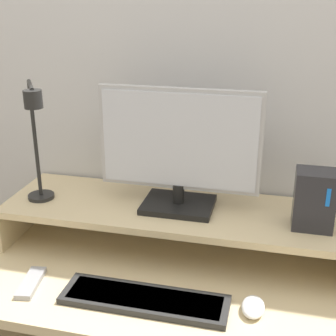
{
  "coord_description": "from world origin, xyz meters",
  "views": [
    {
      "loc": [
        0.29,
        -0.84,
        1.56
      ],
      "look_at": [
        0.0,
        0.34,
        1.09
      ],
      "focal_mm": 50.0,
      "sensor_mm": 36.0,
      "label": 1
    }
  ],
  "objects_px": {
    "mouse": "(253,307)",
    "remote_control": "(31,283)",
    "monitor": "(179,149)",
    "router_dock": "(314,200)",
    "keyboard": "(145,299)",
    "desk_lamp": "(36,138)"
  },
  "relations": [
    {
      "from": "remote_control",
      "to": "router_dock",
      "type": "bearing_deg",
      "value": 19.22
    },
    {
      "from": "monitor",
      "to": "remote_control",
      "type": "height_order",
      "value": "monitor"
    },
    {
      "from": "mouse",
      "to": "remote_control",
      "type": "height_order",
      "value": "mouse"
    },
    {
      "from": "mouse",
      "to": "keyboard",
      "type": "bearing_deg",
      "value": -174.21
    },
    {
      "from": "monitor",
      "to": "mouse",
      "type": "bearing_deg",
      "value": -46.27
    },
    {
      "from": "keyboard",
      "to": "remote_control",
      "type": "relative_size",
      "value": 3.04
    },
    {
      "from": "router_dock",
      "to": "desk_lamp",
      "type": "bearing_deg",
      "value": -175.85
    },
    {
      "from": "desk_lamp",
      "to": "keyboard",
      "type": "relative_size",
      "value": 0.86
    },
    {
      "from": "monitor",
      "to": "keyboard",
      "type": "relative_size",
      "value": 1.09
    },
    {
      "from": "monitor",
      "to": "remote_control",
      "type": "xyz_separation_m",
      "value": [
        -0.36,
        -0.3,
        -0.33
      ]
    },
    {
      "from": "monitor",
      "to": "remote_control",
      "type": "distance_m",
      "value": 0.57
    },
    {
      "from": "keyboard",
      "to": "remote_control",
      "type": "xyz_separation_m",
      "value": [
        -0.33,
        -0.0,
        -0.0
      ]
    },
    {
      "from": "monitor",
      "to": "mouse",
      "type": "distance_m",
      "value": 0.49
    },
    {
      "from": "remote_control",
      "to": "desk_lamp",
      "type": "bearing_deg",
      "value": 104.95
    },
    {
      "from": "desk_lamp",
      "to": "mouse",
      "type": "bearing_deg",
      "value": -14.58
    },
    {
      "from": "router_dock",
      "to": "keyboard",
      "type": "height_order",
      "value": "router_dock"
    },
    {
      "from": "mouse",
      "to": "remote_control",
      "type": "distance_m",
      "value": 0.62
    },
    {
      "from": "desk_lamp",
      "to": "remote_control",
      "type": "height_order",
      "value": "desk_lamp"
    },
    {
      "from": "router_dock",
      "to": "keyboard",
      "type": "relative_size",
      "value": 0.38
    },
    {
      "from": "mouse",
      "to": "remote_control",
      "type": "xyz_separation_m",
      "value": [
        -0.62,
        -0.03,
        -0.01
      ]
    },
    {
      "from": "desk_lamp",
      "to": "keyboard",
      "type": "height_order",
      "value": "desk_lamp"
    },
    {
      "from": "keyboard",
      "to": "mouse",
      "type": "bearing_deg",
      "value": 5.79
    }
  ]
}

